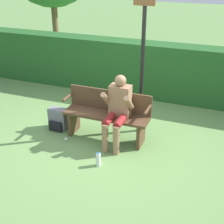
{
  "coord_description": "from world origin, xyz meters",
  "views": [
    {
      "loc": [
        1.87,
        -4.54,
        2.96
      ],
      "look_at": [
        0.15,
        -0.1,
        0.61
      ],
      "focal_mm": 50.0,
      "sensor_mm": 36.0,
      "label": 1
    }
  ],
  "objects_px": {
    "signpost": "(143,53)",
    "water_bottle": "(98,160)",
    "person_seated": "(118,108)",
    "park_bench": "(107,114)",
    "backpack": "(58,119)"
  },
  "relations": [
    {
      "from": "person_seated",
      "to": "signpost",
      "type": "height_order",
      "value": "signpost"
    },
    {
      "from": "park_bench",
      "to": "signpost",
      "type": "height_order",
      "value": "signpost"
    },
    {
      "from": "person_seated",
      "to": "water_bottle",
      "type": "relative_size",
      "value": 5.1
    },
    {
      "from": "signpost",
      "to": "water_bottle",
      "type": "bearing_deg",
      "value": -102.13
    },
    {
      "from": "park_bench",
      "to": "signpost",
      "type": "xyz_separation_m",
      "value": [
        0.48,
        0.43,
        1.05
      ]
    },
    {
      "from": "park_bench",
      "to": "backpack",
      "type": "xyz_separation_m",
      "value": [
        -0.99,
        -0.06,
        -0.27
      ]
    },
    {
      "from": "park_bench",
      "to": "signpost",
      "type": "relative_size",
      "value": 0.58
    },
    {
      "from": "water_bottle",
      "to": "signpost",
      "type": "height_order",
      "value": "signpost"
    },
    {
      "from": "signpost",
      "to": "park_bench",
      "type": "bearing_deg",
      "value": -138.49
    },
    {
      "from": "park_bench",
      "to": "signpost",
      "type": "bearing_deg",
      "value": 41.51
    },
    {
      "from": "park_bench",
      "to": "person_seated",
      "type": "relative_size",
      "value": 1.25
    },
    {
      "from": "water_bottle",
      "to": "person_seated",
      "type": "bearing_deg",
      "value": 86.68
    },
    {
      "from": "park_bench",
      "to": "person_seated",
      "type": "distance_m",
      "value": 0.35
    },
    {
      "from": "park_bench",
      "to": "water_bottle",
      "type": "relative_size",
      "value": 6.34
    },
    {
      "from": "person_seated",
      "to": "backpack",
      "type": "relative_size",
      "value": 2.96
    }
  ]
}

